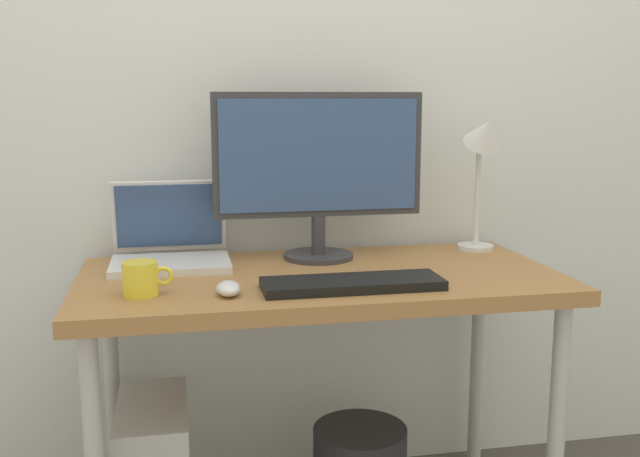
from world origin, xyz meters
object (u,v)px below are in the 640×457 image
coffee_mug (141,279)px  desk (320,301)px  keyboard (352,284)px  mouse (229,288)px  laptop (170,243)px  desk_lamp (483,153)px  monitor (319,164)px

coffee_mug → desk: bearing=16.4°
keyboard → mouse: (-0.30, -0.00, 0.01)m
laptop → coffee_mug: (-0.07, -0.33, -0.02)m
keyboard → desk: bearing=105.2°
desk_lamp → mouse: 0.90m
desk_lamp → coffee_mug: (-0.98, -0.31, -0.26)m
monitor → mouse: monitor is taller
keyboard → coffee_mug: 0.50m
keyboard → coffee_mug: bearing=175.8°
desk → mouse: size_ratio=13.94×
desk → monitor: bearing=79.9°
monitor → desk_lamp: (0.50, 0.00, 0.02)m
desk_lamp → keyboard: (-0.48, -0.35, -0.28)m
monitor → coffee_mug: (-0.48, -0.31, -0.23)m
monitor → laptop: size_ratio=1.86×
desk_lamp → mouse: desk_lamp is taller
desk → coffee_mug: coffee_mug is taller
monitor → laptop: bearing=177.6°
laptop → mouse: bearing=-70.1°
laptop → desk_lamp: size_ratio=0.76×
desk_lamp → laptop: bearing=179.0°
monitor → coffee_mug: 0.62m
desk_lamp → coffee_mug: 1.06m
desk → mouse: mouse is taller
desk → coffee_mug: (-0.45, -0.13, 0.12)m
desk_lamp → coffee_mug: bearing=-162.4°
laptop → keyboard: bearing=-40.1°
desk → mouse: bearing=-145.4°
desk → keyboard: 0.20m
desk_lamp → keyboard: size_ratio=0.96×
desk_lamp → mouse: bearing=-155.7°
desk → monitor: size_ratio=2.10×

